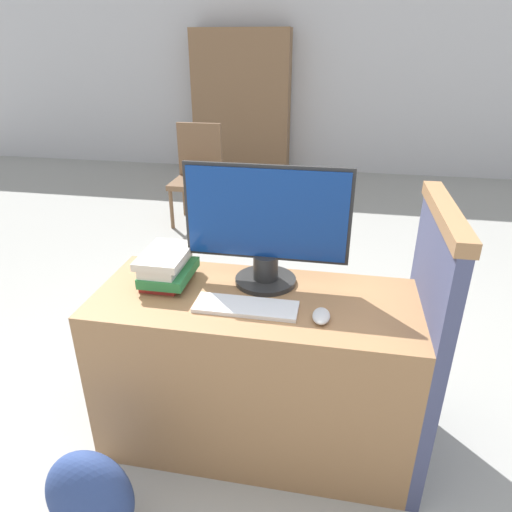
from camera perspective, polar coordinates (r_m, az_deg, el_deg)
ground_plane at (r=2.09m, az=-1.73°, el=-26.60°), size 20.00×20.00×0.00m
wall_back at (r=6.47m, az=8.67°, el=22.67°), size 12.00×0.06×2.80m
desk at (r=2.02m, az=-0.17°, el=-14.11°), size 1.29×0.55×0.73m
carrel_divider at (r=1.95m, az=20.10°, el=-9.83°), size 0.07×0.65×1.13m
monitor at (r=1.82m, az=1.28°, el=3.67°), size 0.67×0.26×0.50m
keyboard at (r=1.74m, az=-1.26°, el=-6.36°), size 0.39×0.13×0.02m
mouse at (r=1.69m, az=8.15°, el=-7.42°), size 0.06×0.11×0.03m
book_stack at (r=1.93m, az=-11.08°, el=-1.32°), size 0.20×0.28×0.13m
backpack at (r=1.90m, az=-20.12°, el=-26.74°), size 0.32×0.23×0.39m
far_chair at (r=4.57m, az=-7.34°, el=10.54°), size 0.44×0.44×0.95m
bookshelf_far at (r=6.41m, az=-1.83°, el=18.51°), size 1.28×0.32×1.82m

